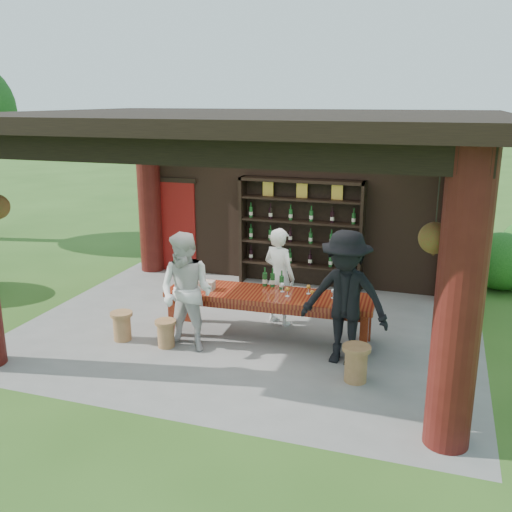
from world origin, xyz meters
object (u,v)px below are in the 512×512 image
(stool_near_right, at_px, (356,363))
(stool_far_left, at_px, (122,325))
(wine_shelf, at_px, (300,233))
(napkin_basket, at_px, (206,285))
(guest_man, at_px, (345,298))
(tasting_table, at_px, (269,300))
(stool_near_left, at_px, (166,333))
(host, at_px, (279,276))
(guest_woman, at_px, (186,292))

(stool_near_right, bearing_deg, stool_far_left, 176.80)
(wine_shelf, xyz_separation_m, napkin_basket, (-0.84, -2.83, -0.28))
(wine_shelf, height_order, guest_man, wine_shelf)
(tasting_table, xyz_separation_m, stool_far_left, (-2.18, -0.82, -0.39))
(napkin_basket, bearing_deg, stool_near_left, -118.89)
(napkin_basket, bearing_deg, wine_shelf, 73.43)
(stool_near_left, relative_size, stool_far_left, 0.93)
(tasting_table, distance_m, host, 0.67)
(wine_shelf, distance_m, napkin_basket, 2.96)
(stool_near_left, distance_m, host, 2.11)
(guest_woman, relative_size, napkin_basket, 6.98)
(stool_near_left, relative_size, guest_man, 0.22)
(guest_man, bearing_deg, napkin_basket, 177.54)
(wine_shelf, distance_m, stool_near_left, 3.84)
(host, height_order, napkin_basket, host)
(tasting_table, distance_m, stool_near_right, 1.88)
(tasting_table, relative_size, guest_man, 1.69)
(stool_near_right, bearing_deg, stool_near_left, 176.31)
(wine_shelf, relative_size, guest_man, 1.27)
(stool_near_left, height_order, host, host)
(wine_shelf, bearing_deg, guest_man, -65.61)
(host, bearing_deg, stool_far_left, 57.19)
(stool_far_left, height_order, host, host)
(stool_near_left, relative_size, napkin_basket, 1.65)
(stool_near_left, bearing_deg, napkin_basket, 61.11)
(host, xyz_separation_m, guest_woman, (-1.03, -1.43, 0.08))
(host, relative_size, guest_woman, 0.92)
(tasting_table, relative_size, stool_near_right, 6.49)
(stool_near_right, xyz_separation_m, guest_woman, (-2.60, 0.24, 0.64))
(guest_woman, height_order, guest_man, guest_man)
(tasting_table, distance_m, stool_near_left, 1.69)
(guest_woman, bearing_deg, stool_near_right, 0.78)
(tasting_table, xyz_separation_m, stool_near_right, (1.54, -1.03, -0.36))
(wine_shelf, bearing_deg, stool_near_left, -109.19)
(guest_man, bearing_deg, host, 145.11)
(stool_near_left, xyz_separation_m, stool_near_right, (2.94, -0.19, 0.04))
(stool_near_left, height_order, guest_man, guest_man)
(napkin_basket, bearing_deg, host, 38.20)
(tasting_table, xyz_separation_m, napkin_basket, (-1.02, -0.14, 0.19))
(wine_shelf, distance_m, guest_man, 3.51)
(tasting_table, height_order, stool_near_left, tasting_table)
(host, xyz_separation_m, guest_man, (1.30, -1.15, 0.15))
(stool_near_right, height_order, host, host)
(wine_shelf, height_order, host, wine_shelf)
(stool_far_left, bearing_deg, wine_shelf, 60.25)
(napkin_basket, bearing_deg, tasting_table, 7.70)
(guest_man, bearing_deg, wine_shelf, 121.01)
(tasting_table, height_order, guest_man, guest_man)
(wine_shelf, xyz_separation_m, stool_near_left, (-1.23, -3.53, -0.87))
(wine_shelf, distance_m, tasting_table, 2.73)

